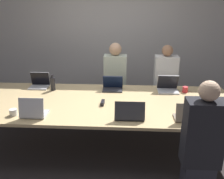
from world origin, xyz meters
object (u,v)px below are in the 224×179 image
(laptop_near_left, at_px, (33,111))
(laptop_far_right, at_px, (168,87))
(laptop_far_left, at_px, (40,83))
(person_far_right, at_px, (165,84))
(person_near_right, at_px, (201,145))
(laptop_near_right, at_px, (190,116))
(bottle_far_left, at_px, (53,84))
(cup_far_right, at_px, (185,89))
(stapler, at_px, (103,103))
(laptop_far_center, at_px, (113,86))
(person_far_center, at_px, (115,82))
(laptop_near_midright, at_px, (130,114))
(cup_near_left, at_px, (13,112))

(laptop_near_left, height_order, laptop_far_right, laptop_near_left)
(laptop_far_left, bearing_deg, laptop_far_right, -1.87)
(person_far_right, bearing_deg, person_near_right, -86.94)
(laptop_near_right, bearing_deg, laptop_far_right, -83.87)
(bottle_far_left, bearing_deg, laptop_far_left, 152.60)
(cup_far_right, distance_m, stapler, 1.37)
(bottle_far_left, bearing_deg, laptop_far_right, 2.16)
(laptop_far_center, distance_m, person_far_center, 0.53)
(person_far_right, distance_m, person_near_right, 1.99)
(cup_far_right, bearing_deg, bottle_far_left, -179.20)
(laptop_far_left, relative_size, stapler, 2.05)
(laptop_far_right, bearing_deg, person_near_right, -84.52)
(laptop_far_right, height_order, laptop_near_midright, laptop_far_right)
(laptop_far_left, xyz_separation_m, stapler, (1.11, -0.66, -0.05))
(laptop_near_left, relative_size, laptop_near_midright, 0.85)
(person_far_center, xyz_separation_m, person_far_right, (0.90, -0.01, -0.02))
(person_far_center, distance_m, laptop_far_left, 1.32)
(cup_near_left, distance_m, bottle_far_left, 0.97)
(stapler, bearing_deg, laptop_near_midright, -46.04)
(bottle_far_left, bearing_deg, laptop_near_midright, -37.62)
(laptop_far_left, height_order, person_far_right, person_far_right)
(person_far_center, height_order, person_far_right, person_far_center)
(laptop_near_left, height_order, laptop_far_center, laptop_near_left)
(person_far_center, relative_size, bottle_far_left, 5.41)
(cup_near_left, bearing_deg, person_far_center, 51.46)
(stapler, bearing_deg, cup_near_left, -157.64)
(laptop_near_left, relative_size, laptop_far_center, 0.96)
(cup_far_right, xyz_separation_m, person_near_right, (-0.12, -1.43, -0.10))
(person_near_right, bearing_deg, laptop_far_center, -55.39)
(laptop_far_center, bearing_deg, stapler, -100.08)
(laptop_far_right, distance_m, person_near_right, 1.48)
(laptop_far_right, height_order, stapler, laptop_far_right)
(cup_far_right, bearing_deg, person_far_center, 153.24)
(laptop_far_left, bearing_deg, person_far_center, 20.40)
(cup_near_left, xyz_separation_m, laptop_near_midright, (1.47, -0.01, 0.03))
(bottle_far_left, relative_size, cup_far_right, 2.88)
(laptop_near_right, distance_m, laptop_near_midright, 0.72)
(cup_far_right, relative_size, person_near_right, 0.06)
(laptop_near_right, distance_m, person_near_right, 0.47)
(laptop_far_right, bearing_deg, person_far_center, 148.46)
(person_far_center, distance_m, stapler, 1.13)
(person_far_right, xyz_separation_m, cup_far_right, (0.23, -0.56, 0.11))
(cup_far_right, distance_m, laptop_near_right, 0.99)
(person_far_center, bearing_deg, laptop_far_center, -91.89)
(person_near_right, bearing_deg, laptop_near_left, -12.90)
(laptop_near_right, distance_m, stapler, 1.18)
(bottle_far_left, height_order, laptop_far_right, bottle_far_left)
(person_far_right, bearing_deg, laptop_near_left, -140.18)
(person_far_center, bearing_deg, laptop_near_midright, -80.83)
(stapler, bearing_deg, laptop_near_left, -150.66)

